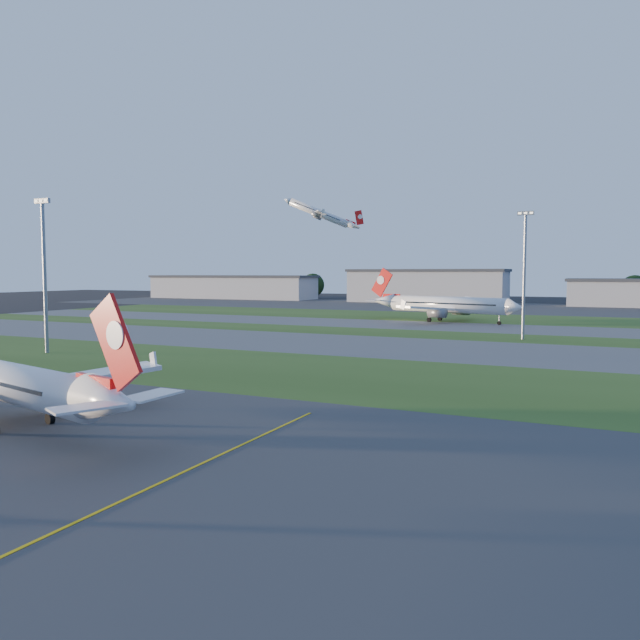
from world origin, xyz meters
The scene contains 18 objects.
grass_strip_a centered at (0.00, 52.00, 0.01)m, with size 300.00×34.00×0.01m, color #2E4918.
taxiway_a centered at (0.00, 85.00, 0.01)m, with size 300.00×32.00×0.01m, color #515154.
grass_strip_b centered at (0.00, 110.00, 0.01)m, with size 300.00×18.00×0.01m, color #2E4918.
taxiway_b centered at (0.00, 132.00, 0.01)m, with size 300.00×26.00×0.01m, color #515154.
grass_strip_c centered at (0.00, 165.00, 0.01)m, with size 300.00×40.00×0.01m, color #2E4918.
apron_far centered at (0.00, 225.00, 0.01)m, with size 400.00×80.00×0.01m, color #333335.
yellow_line centered at (5.00, 0.00, 0.00)m, with size 0.25×60.00×0.02m, color gold.
airliner_parked centered at (-17.70, 14.81, 3.77)m, with size 33.83×28.35×10.74m.
airliner_taxiing centered at (-9.82, 146.11, 4.69)m, with size 41.91×35.18×13.36m.
airliner_departing centered at (-79.72, 213.69, 38.21)m, with size 30.13×25.57×9.93m.
light_mast_west centered at (-55.00, 52.00, 14.81)m, with size 3.20×0.70×25.80m.
light_mast_centre centered at (15.00, 108.00, 14.81)m, with size 3.20×0.70×25.80m.
hangar_far_west centered at (-150.00, 255.00, 6.14)m, with size 91.80×23.00×12.20m.
hangar_west centered at (-45.00, 255.00, 7.64)m, with size 71.40×23.00×15.20m.
tree_far_west centered at (-190.00, 268.00, 6.49)m, with size 11.00×11.00×12.00m.
tree_west centered at (-110.00, 270.00, 7.14)m, with size 12.10×12.10×13.20m.
tree_mid_west centered at (-20.00, 266.00, 5.84)m, with size 9.90×9.90×10.80m.
tree_mid_east centered at (40.00, 269.00, 6.81)m, with size 11.55×11.55×12.60m.
Camera 1 is at (30.79, -23.09, 13.52)m, focal length 35.00 mm.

